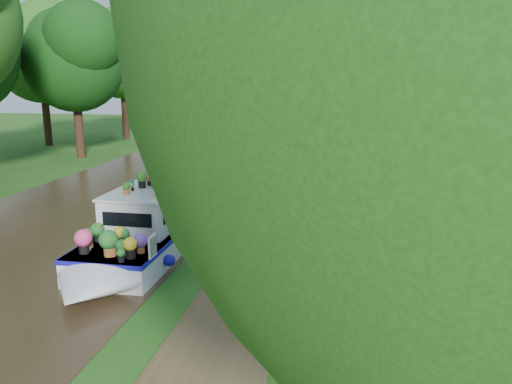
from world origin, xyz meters
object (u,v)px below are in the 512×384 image
(second_boat, at_px, (261,146))
(pedestrian_pink, at_px, (304,140))
(pedestrian_dark, at_px, (326,137))
(sandwich_board, at_px, (235,241))
(plant_boat, at_px, (172,206))

(second_boat, bearing_deg, pedestrian_pink, 18.98)
(pedestrian_pink, distance_m, pedestrian_dark, 1.92)
(pedestrian_pink, bearing_deg, sandwich_board, -85.93)
(sandwich_board, height_order, pedestrian_dark, pedestrian_dark)
(plant_boat, height_order, pedestrian_pink, plant_boat)
(plant_boat, bearing_deg, pedestrian_pink, 81.60)
(plant_boat, bearing_deg, pedestrian_dark, 78.24)
(plant_boat, xyz_separation_m, pedestrian_pink, (2.75, 18.62, 0.05))
(second_boat, relative_size, pedestrian_dark, 3.18)
(second_boat, height_order, pedestrian_pink, pedestrian_pink)
(second_boat, distance_m, pedestrian_pink, 2.99)
(pedestrian_dark, bearing_deg, second_boat, -143.51)
(sandwich_board, relative_size, pedestrian_pink, 0.65)
(second_boat, distance_m, pedestrian_dark, 4.76)
(sandwich_board, bearing_deg, pedestrian_pink, 110.17)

